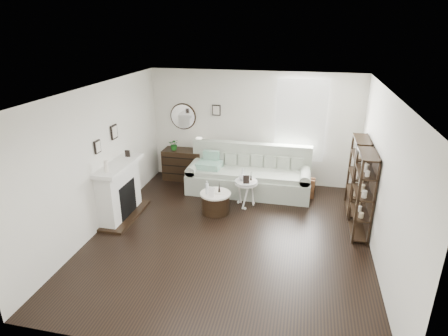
% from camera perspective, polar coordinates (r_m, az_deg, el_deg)
% --- Properties ---
extents(room, '(5.50, 5.50, 5.50)m').
position_cam_1_polar(room, '(8.87, 9.20, 7.20)').
color(room, black).
rests_on(room, ground).
extents(fireplace, '(0.50, 1.40, 1.84)m').
position_cam_1_polar(fireplace, '(7.80, -15.56, -3.58)').
color(fireplace, white).
rests_on(fireplace, ground).
extents(shelf_unit_far, '(0.30, 0.80, 1.60)m').
position_cam_1_polar(shelf_unit_far, '(8.08, 19.66, -1.16)').
color(shelf_unit_far, black).
rests_on(shelf_unit_far, ground).
extents(shelf_unit_near, '(0.30, 0.80, 1.60)m').
position_cam_1_polar(shelf_unit_near, '(7.26, 20.39, -3.82)').
color(shelf_unit_near, black).
rests_on(shelf_unit_near, ground).
extents(sofa, '(2.81, 0.97, 1.09)m').
position_cam_1_polar(sofa, '(8.74, 3.83, -1.32)').
color(sofa, '#9EA896').
rests_on(sofa, ground).
extents(quilt, '(0.58, 0.49, 0.14)m').
position_cam_1_polar(quilt, '(8.69, -2.26, 0.47)').
color(quilt, '#27906A').
rests_on(quilt, sofa).
extents(suitcase, '(0.66, 0.25, 0.44)m').
position_cam_1_polar(suitcase, '(8.71, 11.47, -2.84)').
color(suitcase, brown).
rests_on(suitcase, ground).
extents(dresser, '(1.15, 0.50, 0.77)m').
position_cam_1_polar(dresser, '(9.44, -5.69, 0.52)').
color(dresser, black).
rests_on(dresser, ground).
extents(table_lamp, '(0.22, 0.22, 0.34)m').
position_cam_1_polar(table_lamp, '(9.16, -3.81, 3.61)').
color(table_lamp, white).
rests_on(table_lamp, dresser).
extents(potted_plant, '(0.29, 0.27, 0.28)m').
position_cam_1_polar(potted_plant, '(9.31, -7.59, 3.58)').
color(potted_plant, '#185518').
rests_on(potted_plant, dresser).
extents(drum_table, '(0.63, 0.63, 0.44)m').
position_cam_1_polar(drum_table, '(7.81, -1.30, -5.27)').
color(drum_table, black).
rests_on(drum_table, ground).
extents(pedestal_table, '(0.49, 0.49, 0.59)m').
position_cam_1_polar(pedestal_table, '(7.95, 3.39, -2.30)').
color(pedestal_table, white).
rests_on(pedestal_table, ground).
extents(eiffel_drum, '(0.15, 0.15, 0.21)m').
position_cam_1_polar(eiffel_drum, '(7.70, -0.73, -3.04)').
color(eiffel_drum, black).
rests_on(eiffel_drum, drum_table).
extents(bottle_drum, '(0.07, 0.07, 0.28)m').
position_cam_1_polar(bottle_drum, '(7.63, -2.60, -2.98)').
color(bottle_drum, silver).
rests_on(bottle_drum, drum_table).
extents(card_frame_drum, '(0.15, 0.09, 0.19)m').
position_cam_1_polar(card_frame_drum, '(7.55, -1.93, -3.63)').
color(card_frame_drum, white).
rests_on(card_frame_drum, drum_table).
extents(eiffel_ped, '(0.12, 0.12, 0.19)m').
position_cam_1_polar(eiffel_ped, '(7.91, 4.13, -1.31)').
color(eiffel_ped, black).
rests_on(eiffel_ped, pedestal_table).
extents(flask_ped, '(0.15, 0.15, 0.28)m').
position_cam_1_polar(flask_ped, '(7.91, 2.83, -0.93)').
color(flask_ped, silver).
rests_on(flask_ped, pedestal_table).
extents(card_frame_ped, '(0.14, 0.07, 0.17)m').
position_cam_1_polar(card_frame_ped, '(7.77, 3.41, -1.74)').
color(card_frame_ped, black).
rests_on(card_frame_ped, pedestal_table).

